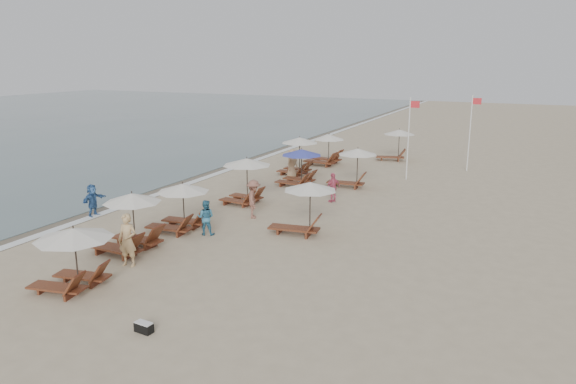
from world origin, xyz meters
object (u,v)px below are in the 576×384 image
at_px(lounger_station_3, 244,178).
at_px(waterline_walker, 93,200).
at_px(inland_station_1, 352,165).
at_px(lounger_station_2, 179,207).
at_px(inland_station_0, 302,204).
at_px(lounger_station_1, 128,225).
at_px(flag_pole_near, 409,135).
at_px(beachgoer_mid_b, 254,199).
at_px(beachgoer_far_a, 333,187).
at_px(beachgoer_far_b, 292,164).
at_px(inland_station_2, 395,142).
at_px(beachgoer_near, 127,240).
at_px(duffel_bag, 144,327).
at_px(lounger_station_4, 298,166).
at_px(lounger_station_5, 297,154).
at_px(lounger_station_6, 325,151).
at_px(lounger_station_0, 71,255).
at_px(beachgoer_mid_a, 206,217).

distance_m(lounger_station_3, waterline_walker, 7.25).
bearing_deg(inland_station_1, lounger_station_2, -110.68).
relative_size(lounger_station_3, inland_station_0, 0.90).
distance_m(lounger_station_1, flag_pole_near, 18.33).
distance_m(beachgoer_mid_b, flag_pole_near, 12.10).
bearing_deg(beachgoer_far_a, beachgoer_mid_b, -1.27).
bearing_deg(lounger_station_1, beachgoer_far_b, 89.13).
relative_size(lounger_station_1, inland_station_2, 0.97).
bearing_deg(lounger_station_1, inland_station_1, 72.65).
height_order(inland_station_1, waterline_walker, inland_station_1).
bearing_deg(lounger_station_1, inland_station_2, 79.17).
relative_size(beachgoer_near, flag_pole_near, 0.39).
xyz_separation_m(inland_station_2, flag_pole_near, (2.27, -5.89, 1.37)).
bearing_deg(lounger_station_3, beachgoer_near, -86.90).
xyz_separation_m(inland_station_0, beachgoer_far_b, (-4.92, 9.57, -0.39)).
height_order(duffel_bag, flag_pole_near, flag_pole_near).
distance_m(lounger_station_1, beachgoer_near, 1.56).
bearing_deg(inland_station_2, duffel_bag, -89.42).
distance_m(lounger_station_4, beachgoer_far_a, 4.09).
xyz_separation_m(lounger_station_1, beachgoer_near, (1.01, -1.19, -0.08)).
relative_size(inland_station_1, beachgoer_far_a, 1.83).
bearing_deg(beachgoer_far_b, lounger_station_4, -133.29).
xyz_separation_m(lounger_station_5, waterline_walker, (-4.73, -12.56, -0.52)).
height_order(lounger_station_5, beachgoer_far_a, lounger_station_5).
height_order(lounger_station_2, inland_station_2, inland_station_2).
bearing_deg(lounger_station_3, beachgoer_mid_b, -50.61).
height_order(lounger_station_3, beachgoer_mid_b, lounger_station_3).
relative_size(lounger_station_6, inland_station_1, 0.97).
xyz_separation_m(lounger_station_1, inland_station_1, (4.26, 13.64, 0.27)).
distance_m(beachgoer_mid_b, waterline_walker, 7.52).
height_order(beachgoer_near, flag_pole_near, flag_pole_near).
bearing_deg(lounger_station_6, lounger_station_1, -91.12).
relative_size(lounger_station_0, lounger_station_5, 1.05).
height_order(inland_station_2, duffel_bag, inland_station_2).
height_order(inland_station_1, beachgoer_far_a, inland_station_1).
relative_size(inland_station_2, beachgoer_mid_a, 1.84).
xyz_separation_m(lounger_station_4, flag_pole_near, (5.34, 4.26, 1.60)).
height_order(lounger_station_0, flag_pole_near, flag_pole_near).
bearing_deg(beachgoer_mid_a, beachgoer_far_b, -100.08).
height_order(lounger_station_1, duffel_bag, lounger_station_1).
xyz_separation_m(inland_station_1, waterline_walker, (-9.01, -10.68, -0.54)).
bearing_deg(lounger_station_4, lounger_station_1, -95.91).
relative_size(inland_station_2, flag_pole_near, 0.56).
bearing_deg(inland_station_1, inland_station_0, -84.39).
relative_size(lounger_station_1, lounger_station_6, 0.98).
relative_size(waterline_walker, flag_pole_near, 0.31).
distance_m(lounger_station_2, inland_station_0, 5.25).
xyz_separation_m(lounger_station_2, waterline_walker, (-4.96, 0.06, -0.27)).
height_order(lounger_station_3, inland_station_0, lounger_station_3).
height_order(beachgoer_far_b, flag_pole_near, flag_pole_near).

